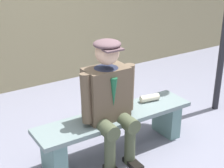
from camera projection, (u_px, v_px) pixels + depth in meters
name	position (u px, v px, depth m)	size (l,w,h in m)	color
ground_plane	(115.00, 151.00, 3.66)	(30.00, 30.00, 0.00)	slate
bench	(116.00, 127.00, 3.55)	(1.72, 0.40, 0.44)	slate
seated_man	(109.00, 97.00, 3.30)	(0.59, 0.56, 1.25)	brown
rolled_magazine	(150.00, 98.00, 3.77)	(0.08, 0.08, 0.22)	beige
stadium_wall	(30.00, 2.00, 4.94)	(12.00, 0.24, 2.51)	gray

